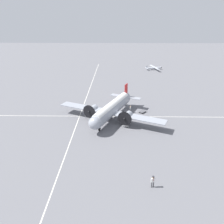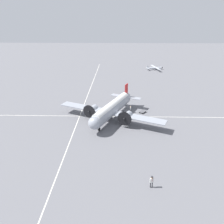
% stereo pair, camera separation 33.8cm
% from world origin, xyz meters
% --- Properties ---
extents(ground_plane, '(300.00, 300.00, 0.00)m').
position_xyz_m(ground_plane, '(0.00, 0.00, 0.00)').
color(ground_plane, slate).
extents(apron_line_eastwest, '(120.00, 0.16, 0.01)m').
position_xyz_m(apron_line_eastwest, '(0.00, -7.37, 0.00)').
color(apron_line_eastwest, silver).
rests_on(apron_line_eastwest, ground_plane).
extents(apron_line_northsouth, '(0.16, 120.00, 0.01)m').
position_xyz_m(apron_line_northsouth, '(-1.34, 0.00, 0.00)').
color(apron_line_northsouth, silver).
rests_on(apron_line_northsouth, ground_plane).
extents(airliner_main, '(17.60, 22.89, 5.79)m').
position_xyz_m(airliner_main, '(0.39, -0.17, 2.52)').
color(airliner_main, '#9399A3').
rests_on(airliner_main, ground_plane).
extents(crew_foreground, '(0.36, 0.58, 1.77)m').
position_xyz_m(crew_foreground, '(20.84, 5.71, 1.11)').
color(crew_foreground, '#2D2D33').
rests_on(crew_foreground, ground_plane).
extents(passenger_boarding, '(0.55, 0.28, 1.67)m').
position_xyz_m(passenger_boarding, '(-3.60, 4.22, 1.03)').
color(passenger_boarding, '#2D2D33').
rests_on(passenger_boarding, ground_plane).
extents(suitcase_near_door, '(0.45, 0.13, 0.65)m').
position_xyz_m(suitcase_near_door, '(-3.64, 4.20, 0.31)').
color(suitcase_near_door, '#47331E').
rests_on(suitcase_near_door, ground_plane).
extents(baggage_cart, '(1.93, 1.87, 0.56)m').
position_xyz_m(baggage_cart, '(-3.63, 7.09, 0.27)').
color(baggage_cart, '#56565B').
rests_on(baggage_cart, ground_plane).
extents(light_aircraft_distant, '(9.43, 7.14, 1.85)m').
position_xyz_m(light_aircraft_distant, '(-48.78, 16.95, 0.79)').
color(light_aircraft_distant, '#B7BCC6').
rests_on(light_aircraft_distant, ground_plane).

